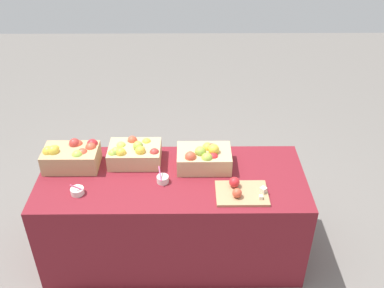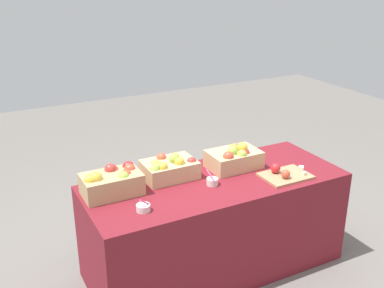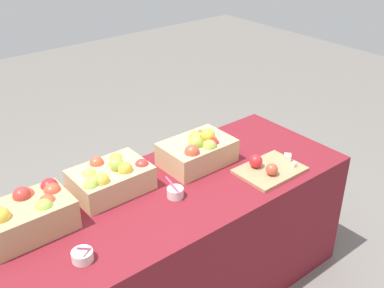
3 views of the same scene
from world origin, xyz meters
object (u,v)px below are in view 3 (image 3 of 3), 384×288
(apple_crate_left, at_px, (28,214))
(sample_bowl_mid, at_px, (175,192))
(apple_crate_right, at_px, (198,150))
(sample_bowl_near, at_px, (82,256))
(cutting_board_front, at_px, (268,168))
(apple_crate_middle, at_px, (110,178))

(apple_crate_left, relative_size, sample_bowl_mid, 3.54)
(apple_crate_left, distance_m, apple_crate_right, 0.96)
(sample_bowl_near, relative_size, sample_bowl_mid, 0.91)
(cutting_board_front, bearing_deg, apple_crate_right, 127.10)
(apple_crate_left, relative_size, apple_crate_middle, 1.03)
(apple_crate_right, relative_size, sample_bowl_near, 3.87)
(apple_crate_right, bearing_deg, cutting_board_front, -52.90)
(sample_bowl_near, xyz_separation_m, sample_bowl_mid, (0.57, 0.12, 0.00))
(apple_crate_middle, xyz_separation_m, cutting_board_front, (0.75, -0.38, -0.05))
(apple_crate_left, bearing_deg, apple_crate_right, -0.99)
(apple_crate_right, xyz_separation_m, sample_bowl_mid, (-0.30, -0.18, -0.05))
(apple_crate_middle, xyz_separation_m, apple_crate_right, (0.51, -0.07, 0.00))
(cutting_board_front, relative_size, sample_bowl_mid, 3.16)
(apple_crate_middle, bearing_deg, sample_bowl_near, -133.76)
(apple_crate_left, xyz_separation_m, apple_crate_middle, (0.44, 0.05, -0.01))
(sample_bowl_near, bearing_deg, cutting_board_front, -0.56)
(sample_bowl_mid, bearing_deg, sample_bowl_near, -168.09)
(apple_crate_left, height_order, sample_bowl_mid, apple_crate_left)
(apple_crate_right, distance_m, sample_bowl_near, 0.92)
(apple_crate_left, distance_m, apple_crate_middle, 0.44)
(sample_bowl_near, distance_m, sample_bowl_mid, 0.58)
(sample_bowl_mid, bearing_deg, cutting_board_front, -13.83)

